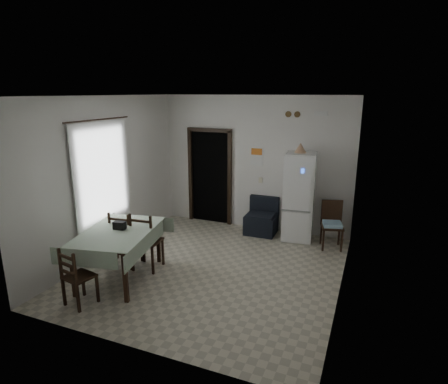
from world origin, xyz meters
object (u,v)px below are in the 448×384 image
(dining_chair_near_head, at_px, (79,276))
(navy_seat, at_px, (261,216))
(fridge, at_px, (299,197))
(corner_chair, at_px, (332,225))
(dining_chair_far_left, at_px, (126,238))
(dining_table, at_px, (120,254))
(dining_chair_far_right, at_px, (147,240))

(dining_chair_near_head, bearing_deg, navy_seat, -102.38)
(fridge, bearing_deg, corner_chair, -24.81)
(navy_seat, xyz_separation_m, dining_chair_far_left, (-1.75, -2.34, 0.11))
(dining_table, bearing_deg, dining_chair_far_left, 102.55)
(dining_table, height_order, dining_chair_far_right, dining_chair_far_right)
(fridge, height_order, dining_table, fridge)
(fridge, height_order, corner_chair, fridge)
(fridge, distance_m, dining_table, 3.67)
(navy_seat, relative_size, dining_chair_near_head, 0.88)
(corner_chair, bearing_deg, dining_table, -154.55)
(fridge, distance_m, dining_chair_far_left, 3.48)
(corner_chair, xyz_separation_m, dining_table, (-3.04, -2.55, -0.05))
(navy_seat, bearing_deg, dining_chair_near_head, -114.65)
(navy_seat, relative_size, dining_chair_far_right, 0.75)
(corner_chair, relative_size, dining_table, 0.59)
(navy_seat, bearing_deg, dining_table, -120.21)
(fridge, relative_size, dining_chair_near_head, 2.05)
(navy_seat, bearing_deg, corner_chair, -10.07)
(corner_chair, bearing_deg, dining_chair_far_left, -161.63)
(dining_chair_far_left, bearing_deg, dining_table, 108.92)
(fridge, height_order, dining_chair_far_left, fridge)
(corner_chair, bearing_deg, navy_seat, 156.53)
(navy_seat, distance_m, dining_chair_near_head, 3.98)
(corner_chair, relative_size, dining_chair_near_head, 1.05)
(dining_chair_far_left, bearing_deg, fridge, -142.72)
(navy_seat, xyz_separation_m, dining_table, (-1.55, -2.79, 0.02))
(dining_chair_far_right, relative_size, dining_chair_near_head, 1.17)
(dining_chair_far_left, distance_m, dining_chair_far_right, 0.42)
(corner_chair, xyz_separation_m, dining_chair_far_left, (-3.25, -2.10, 0.04))
(navy_seat, height_order, corner_chair, corner_chair)
(navy_seat, xyz_separation_m, corner_chair, (1.49, -0.24, 0.08))
(dining_table, distance_m, dining_chair_near_head, 0.87)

